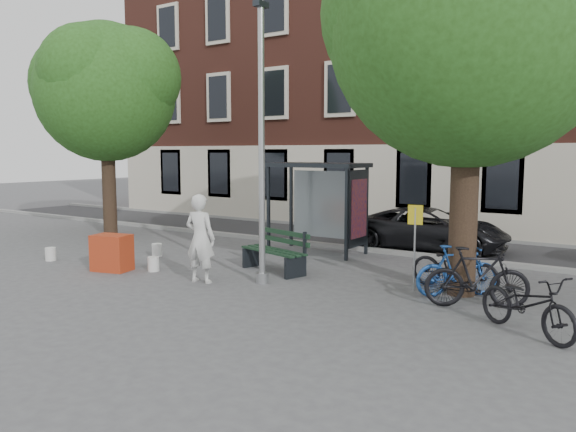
% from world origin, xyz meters
% --- Properties ---
extents(ground, '(90.00, 90.00, 0.00)m').
position_xyz_m(ground, '(0.00, 0.00, 0.00)').
color(ground, '#4C4C4F').
rests_on(ground, ground).
extents(road, '(40.00, 4.00, 0.01)m').
position_xyz_m(road, '(0.00, 7.00, 0.01)').
color(road, '#28282B').
rests_on(road, ground).
extents(curb_near, '(40.00, 0.25, 0.12)m').
position_xyz_m(curb_near, '(0.00, 5.00, 0.06)').
color(curb_near, gray).
rests_on(curb_near, ground).
extents(curb_far, '(40.00, 0.25, 0.12)m').
position_xyz_m(curb_far, '(0.00, 9.00, 0.06)').
color(curb_far, gray).
rests_on(curb_far, ground).
extents(building_row, '(30.00, 8.00, 14.00)m').
position_xyz_m(building_row, '(0.00, 13.00, 7.00)').
color(building_row, brown).
rests_on(building_row, ground).
extents(lamppost, '(0.28, 0.35, 6.11)m').
position_xyz_m(lamppost, '(0.00, 0.00, 2.78)').
color(lamppost, '#9EA0A3').
rests_on(lamppost, ground).
extents(tree_right, '(5.76, 5.60, 8.20)m').
position_xyz_m(tree_right, '(4.01, 1.38, 5.62)').
color(tree_right, black).
rests_on(tree_right, ground).
extents(tree_left, '(5.18, 4.86, 7.40)m').
position_xyz_m(tree_left, '(-8.99, 2.88, 5.22)').
color(tree_left, black).
rests_on(tree_left, ground).
extents(bus_shelter, '(2.85, 1.45, 2.62)m').
position_xyz_m(bus_shelter, '(-0.61, 4.11, 1.92)').
color(bus_shelter, '#1E2328').
rests_on(bus_shelter, ground).
extents(painter, '(0.80, 0.59, 2.01)m').
position_xyz_m(painter, '(-1.20, -0.71, 1.00)').
color(painter, silver).
rests_on(painter, ground).
extents(bench, '(2.05, 1.14, 1.01)m').
position_xyz_m(bench, '(-0.48, 1.19, 0.46)').
color(bench, '#1E2328').
rests_on(bench, ground).
extents(bike_a, '(2.03, 0.91, 1.03)m').
position_xyz_m(bike_a, '(3.76, 1.80, 0.51)').
color(bike_a, black).
rests_on(bike_a, ground).
extents(bike_b, '(1.63, 1.58, 1.06)m').
position_xyz_m(bike_b, '(3.97, 1.32, 0.53)').
color(bike_b, '#1B4797').
rests_on(bike_b, ground).
extents(bike_c, '(2.01, 1.63, 1.03)m').
position_xyz_m(bike_c, '(5.66, -0.48, 0.51)').
color(bike_c, black).
rests_on(bike_c, ground).
extents(bike_d, '(1.98, 1.35, 1.16)m').
position_xyz_m(bike_d, '(4.54, 0.67, 0.58)').
color(bike_d, black).
rests_on(bike_d, ground).
extents(car_dark, '(4.79, 2.60, 1.28)m').
position_xyz_m(car_dark, '(1.58, 6.28, 0.64)').
color(car_dark, black).
rests_on(car_dark, ground).
extents(red_stand, '(1.02, 0.81, 0.90)m').
position_xyz_m(red_stand, '(-3.90, -1.00, 0.45)').
color(red_stand, '#AB3316').
rests_on(red_stand, ground).
extents(blue_crate, '(0.57, 0.43, 0.20)m').
position_xyz_m(blue_crate, '(-4.37, -0.43, 0.10)').
color(blue_crate, navy).
rests_on(blue_crate, ground).
extents(bucket_a, '(0.34, 0.34, 0.36)m').
position_xyz_m(bucket_a, '(-6.33, -1.11, 0.18)').
color(bucket_a, silver).
rests_on(bucket_a, ground).
extents(bucket_b, '(0.35, 0.35, 0.36)m').
position_xyz_m(bucket_b, '(-4.43, 0.97, 0.18)').
color(bucket_b, white).
rests_on(bucket_b, ground).
extents(bucket_c, '(0.35, 0.35, 0.36)m').
position_xyz_m(bucket_c, '(-3.00, -0.48, 0.18)').
color(bucket_c, silver).
rests_on(bucket_c, ground).
extents(notice_sign, '(0.32, 0.07, 1.83)m').
position_xyz_m(notice_sign, '(3.06, 1.29, 1.31)').
color(notice_sign, '#9EA0A3').
rests_on(notice_sign, ground).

